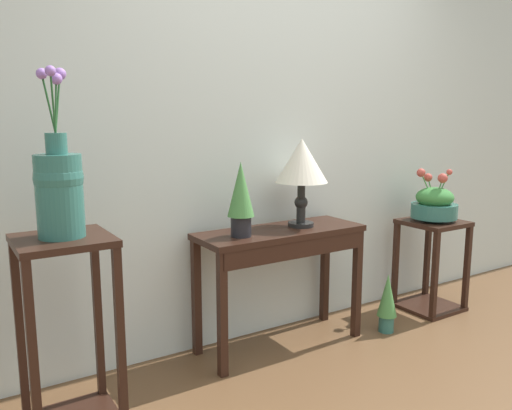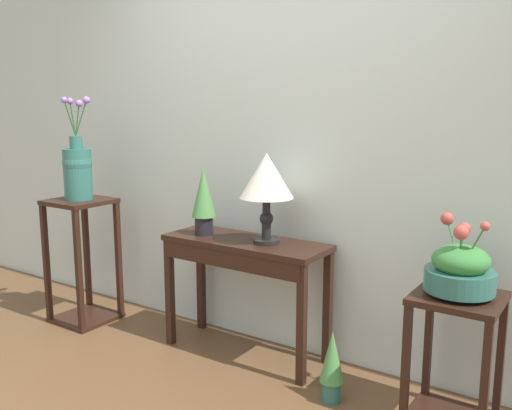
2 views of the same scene
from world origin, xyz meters
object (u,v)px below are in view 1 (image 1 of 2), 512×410
object	(u,v)px
flower_vase_tall_left	(59,186)
planter_bowl_wide_right	(434,203)
pedestal_stand_left	(69,335)
console_table	(282,250)
table_lamp	(302,164)
potted_plant_on_console	(241,196)
pedestal_stand_right	(431,265)
potted_plant_floor	(387,301)

from	to	relation	value
flower_vase_tall_left	planter_bowl_wide_right	xyz separation A→B (m)	(2.53, 0.11, -0.32)
planter_bowl_wide_right	pedestal_stand_left	bearing A→B (deg)	-177.46
pedestal_stand_left	planter_bowl_wide_right	size ratio (longest dim) A/B	2.37
pedestal_stand_left	planter_bowl_wide_right	distance (m)	2.55
console_table	table_lamp	size ratio (longest dim) A/B	1.94
potted_plant_on_console	console_table	bearing A→B (deg)	2.30
table_lamp	potted_plant_on_console	bearing A→B (deg)	-175.63
pedestal_stand_left	pedestal_stand_right	size ratio (longest dim) A/B	1.34
table_lamp	flower_vase_tall_left	size ratio (longest dim) A/B	0.75
console_table	pedestal_stand_left	bearing A→B (deg)	-172.10
table_lamp	potted_plant_floor	world-z (taller)	table_lamp
pedestal_stand_right	console_table	bearing A→B (deg)	177.11
table_lamp	planter_bowl_wide_right	bearing A→B (deg)	-4.39
potted_plant_on_console	planter_bowl_wide_right	bearing A→B (deg)	-1.91
flower_vase_tall_left	potted_plant_floor	bearing A→B (deg)	-0.53
planter_bowl_wide_right	potted_plant_floor	world-z (taller)	planter_bowl_wide_right
pedestal_stand_left	table_lamp	bearing A→B (deg)	7.95
pedestal_stand_left	potted_plant_floor	bearing A→B (deg)	-0.52
potted_plant_on_console	pedestal_stand_left	bearing A→B (deg)	-170.45
table_lamp	planter_bowl_wide_right	xyz separation A→B (m)	(1.11, -0.09, -0.33)
potted_plant_floor	planter_bowl_wide_right	bearing A→B (deg)	12.84
pedestal_stand_left	potted_plant_floor	distance (m)	1.97
pedestal_stand_right	potted_plant_floor	xyz separation A→B (m)	(-0.57, -0.13, -0.11)
console_table	table_lamp	xyz separation A→B (m)	(0.15, 0.02, 0.50)
console_table	potted_plant_floor	size ratio (longest dim) A/B	2.63
planter_bowl_wide_right	table_lamp	bearing A→B (deg)	175.61
potted_plant_on_console	potted_plant_floor	distance (m)	1.24
flower_vase_tall_left	pedestal_stand_right	bearing A→B (deg)	2.52
pedestal_stand_left	console_table	bearing A→B (deg)	7.90
table_lamp	pedestal_stand_left	xyz separation A→B (m)	(-1.41, -0.20, -0.66)
console_table	planter_bowl_wide_right	world-z (taller)	planter_bowl_wide_right
pedestal_stand_right	planter_bowl_wide_right	bearing A→B (deg)	148.82
pedestal_stand_right	planter_bowl_wide_right	xyz separation A→B (m)	(-0.00, 0.00, 0.45)
console_table	pedestal_stand_right	size ratio (longest dim) A/B	1.57
potted_plant_on_console	potted_plant_floor	size ratio (longest dim) A/B	1.07
console_table	potted_plant_on_console	distance (m)	0.45
potted_plant_floor	console_table	bearing A→B (deg)	164.43
console_table	pedestal_stand_right	world-z (taller)	console_table
console_table	pedestal_stand_left	size ratio (longest dim) A/B	1.17
flower_vase_tall_left	planter_bowl_wide_right	bearing A→B (deg)	2.53
potted_plant_on_console	flower_vase_tall_left	bearing A→B (deg)	-170.47
potted_plant_on_console	table_lamp	bearing A→B (deg)	4.37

